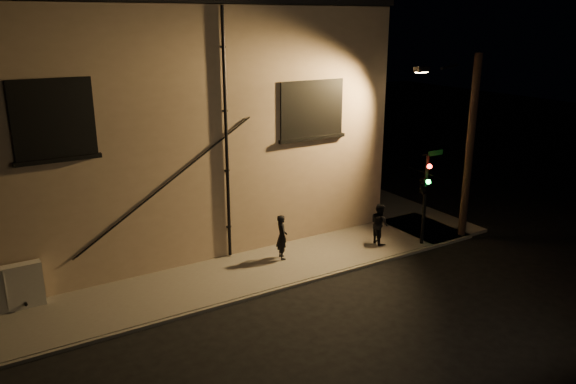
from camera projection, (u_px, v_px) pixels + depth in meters
ground at (320, 279)px, 18.14m from camera, size 90.00×90.00×0.00m
sidewalk at (283, 229)px, 22.32m from camera, size 21.00×16.00×0.12m
building at (135, 113)px, 22.70m from camera, size 16.20×12.23×8.80m
utility_cabinet at (5, 290)px, 15.71m from camera, size 2.01×0.34×1.32m
pedestrian_a at (282, 237)px, 19.18m from camera, size 0.50×0.65×1.58m
pedestrian_b at (379, 224)px, 20.52m from camera, size 0.68×0.82×1.52m
traffic_signal at (424, 184)px, 19.84m from camera, size 1.24×2.03×3.46m
streetlamp_pole at (467, 143)px, 20.52m from camera, size 2.02×1.38×6.92m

